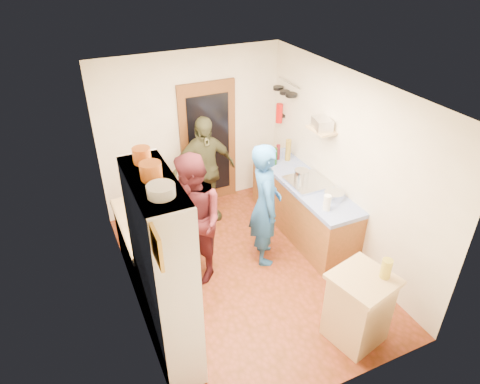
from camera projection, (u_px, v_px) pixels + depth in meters
floor at (245, 271)px, 5.98m from camera, size 3.00×4.00×0.02m
ceiling at (247, 88)px, 4.61m from camera, size 3.00×4.00×0.02m
wall_back at (192, 132)px, 6.85m from camera, size 3.00×0.02×2.60m
wall_front at (345, 300)px, 3.74m from camera, size 3.00×0.02×2.60m
wall_left at (124, 221)px, 4.76m from camera, size 0.02×4.00×2.60m
wall_right at (346, 167)px, 5.84m from camera, size 0.02×4.00×2.60m
door_frame at (208, 144)px, 7.04m from camera, size 0.95×0.06×2.10m
door_glass at (209, 145)px, 7.02m from camera, size 0.70×0.02×1.70m
hutch_body at (164, 274)px, 4.32m from camera, size 0.40×1.20×2.20m
hutch_top_shelf at (152, 181)px, 3.75m from camera, size 0.40×1.14×0.04m
plate_stack at (161, 191)px, 3.49m from camera, size 0.24×0.24×0.10m
orange_pot_a at (151, 171)px, 3.71m from camera, size 0.19×0.19×0.15m
orange_pot_b at (142, 155)px, 3.97m from camera, size 0.17×0.17×0.15m
left_counter_base at (150, 251)px, 5.68m from camera, size 0.60×1.40×0.85m
left_counter_top at (146, 224)px, 5.44m from camera, size 0.64×1.44×0.05m
toaster at (158, 235)px, 5.06m from camera, size 0.24×0.17×0.17m
kettle at (142, 220)px, 5.30m from camera, size 0.21×0.21×0.19m
orange_bowl at (148, 211)px, 5.56m from camera, size 0.24×0.24×0.10m
chopping_board at (136, 198)px, 5.89m from camera, size 0.30×0.22×0.02m
right_counter_base at (302, 208)px, 6.57m from camera, size 0.60×2.20×0.84m
right_counter_top at (304, 182)px, 6.34m from camera, size 0.62×2.22×0.06m
hob at (308, 182)px, 6.25m from camera, size 0.55×0.58×0.04m
pot_on_hob at (301, 174)px, 6.26m from camera, size 0.21×0.21×0.14m
bottle_a at (275, 156)px, 6.70m from camera, size 0.08×0.08×0.28m
bottle_b at (278, 152)px, 6.85m from camera, size 0.07×0.07×0.25m
bottle_c at (288, 150)px, 6.80m from camera, size 0.11×0.11×0.35m
paper_towel at (327, 203)px, 5.61m from camera, size 0.11×0.11×0.22m
mixing_bowl at (334, 195)px, 5.88m from camera, size 0.28×0.28×0.10m
island_base at (358, 310)px, 4.79m from camera, size 0.66×0.66×0.86m
island_top at (364, 279)px, 4.56m from camera, size 0.74×0.74×0.05m
cutting_board at (357, 278)px, 4.56m from camera, size 0.40×0.35×0.02m
oil_jar at (386, 269)px, 4.50m from camera, size 0.14×0.14×0.23m
pan_rail at (289, 83)px, 6.61m from camera, size 0.02×0.65×0.02m
pan_hang_a at (291, 95)px, 6.52m from camera, size 0.18×0.18×0.05m
pan_hang_b at (285, 92)px, 6.68m from camera, size 0.16×0.16×0.05m
pan_hang_c at (278, 88)px, 6.83m from camera, size 0.17×0.17×0.05m
wall_shelf at (321, 130)px, 5.93m from camera, size 0.26×0.42×0.03m
radio at (322, 124)px, 5.88m from camera, size 0.28×0.34×0.15m
ext_bracket at (282, 116)px, 7.06m from camera, size 0.06×0.10×0.04m
fire_extinguisher at (279, 113)px, 7.01m from camera, size 0.11×0.11×0.32m
picture_frame at (157, 247)px, 3.18m from camera, size 0.03×0.25×0.30m
person_hob at (268, 206)px, 5.76m from camera, size 0.61×0.76×1.79m
person_left at (194, 218)px, 5.50m from camera, size 0.84×0.99×1.80m
person_back at (205, 170)px, 6.64m from camera, size 1.05×0.48×1.76m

